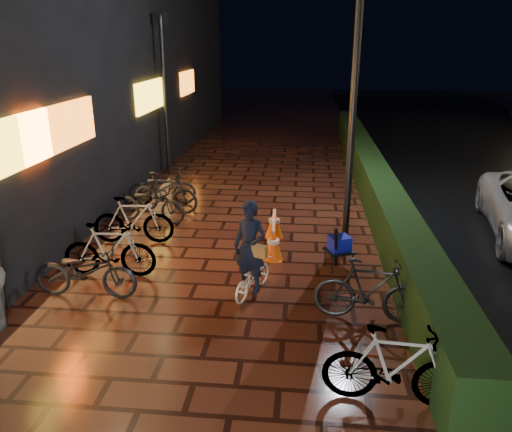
# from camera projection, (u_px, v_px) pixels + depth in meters

# --- Properties ---
(ground) EXTENTS (80.00, 80.00, 0.00)m
(ground) POSITION_uv_depth(u_px,v_px,m) (209.00, 336.00, 7.53)
(ground) COLOR #381911
(ground) RESTS_ON ground
(hedge) EXTENTS (0.70, 20.00, 1.00)m
(hedge) POSITION_uv_depth(u_px,v_px,m) (371.00, 175.00, 14.57)
(hedge) COLOR black
(hedge) RESTS_ON ground
(storefront_block) EXTENTS (12.09, 22.00, 9.00)m
(storefront_block) POSITION_uv_depth(u_px,v_px,m) (2.00, 32.00, 17.69)
(storefront_block) COLOR black
(storefront_block) RESTS_ON ground
(lamp_post_hedge) EXTENTS (0.55, 0.20, 5.77)m
(lamp_post_hedge) POSITION_uv_depth(u_px,v_px,m) (354.00, 94.00, 10.33)
(lamp_post_hedge) COLOR black
(lamp_post_hedge) RESTS_ON ground
(lamp_post_sf) EXTENTS (0.48, 0.14, 5.00)m
(lamp_post_sf) POSITION_uv_depth(u_px,v_px,m) (164.00, 89.00, 15.91)
(lamp_post_sf) COLOR black
(lamp_post_sf) RESTS_ON ground
(cyclist) EXTENTS (0.85, 1.28, 1.73)m
(cyclist) POSITION_uv_depth(u_px,v_px,m) (251.00, 261.00, 8.56)
(cyclist) COLOR silver
(cyclist) RESTS_ON ground
(traffic_barrier) EXTENTS (0.46, 1.62, 0.65)m
(traffic_barrier) POSITION_uv_depth(u_px,v_px,m) (274.00, 234.00, 10.65)
(traffic_barrier) COLOR #FE580D
(traffic_barrier) RESTS_ON ground
(cart_assembly) EXTENTS (0.64, 0.69, 0.98)m
(cart_assembly) POSITION_uv_depth(u_px,v_px,m) (339.00, 245.00, 9.57)
(cart_assembly) COLOR black
(cart_assembly) RESTS_ON ground
(parked_bikes_storefront) EXTENTS (2.11, 5.96, 1.06)m
(parked_bikes_storefront) POSITION_uv_depth(u_px,v_px,m) (139.00, 216.00, 11.19)
(parked_bikes_storefront) COLOR black
(parked_bikes_storefront) RESTS_ON ground
(parked_bikes_hedge) EXTENTS (1.88, 2.58, 1.06)m
(parked_bikes_hedge) POSITION_uv_depth(u_px,v_px,m) (381.00, 323.00, 6.89)
(parked_bikes_hedge) COLOR black
(parked_bikes_hedge) RESTS_ON ground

